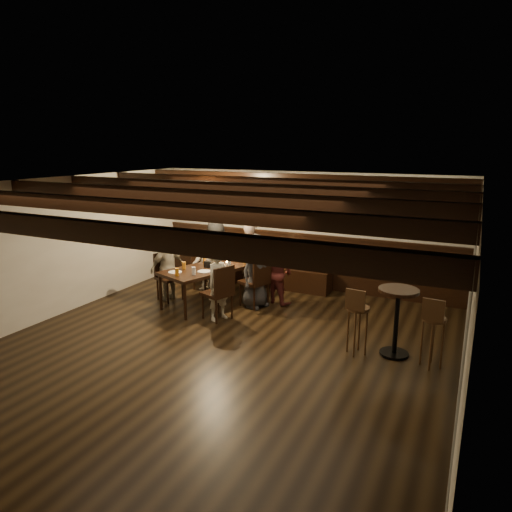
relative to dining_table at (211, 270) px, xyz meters
The scene contains 27 objects.
room 1.10m from the dining_table, 30.05° to the left, with size 7.00×7.00×7.00m.
dining_table is the anchor object (origin of this frame).
chair_left_near 0.92m from the dining_table, 129.37° to the left, with size 0.57×0.57×0.98m.
chair_left_far 0.92m from the dining_table, 166.61° to the right, with size 0.53×0.53×0.91m.
chair_right_near 0.92m from the dining_table, 13.34° to the left, with size 0.57×0.57×0.98m.
chair_right_far 0.92m from the dining_table, 50.65° to the right, with size 0.55×0.55×0.96m.
person_bench_left 1.27m from the dining_table, 116.35° to the left, with size 0.68×0.44×1.38m, color #252528.
person_bench_centre 1.05m from the dining_table, 71.35° to the left, with size 0.52×0.34×1.43m, color gray.
person_bench_right 1.27m from the dining_table, 26.35° to the left, with size 0.58×0.45×1.19m, color maroon.
person_left_near 0.87m from the dining_table, 130.39° to the left, with size 0.80×0.46×1.24m, color #B8AC9B.
person_left_far 0.87m from the dining_table, 167.68° to the right, with size 0.74×0.31×1.26m, color gray.
person_right_near 0.88m from the dining_table, 12.32° to the left, with size 0.67×0.44×1.38m, color #2B2B2E.
person_right_far 0.88m from the dining_table, 49.61° to the right, with size 0.45×0.30×1.24m, color #BBB59E.
pint_a 0.76m from the dining_table, 93.16° to the left, with size 0.07×0.07×0.14m, color #BF7219.
pint_b 0.71m from the dining_table, 50.32° to the left, with size 0.07×0.07×0.14m, color #BF7219.
pint_c 0.34m from the dining_table, 142.92° to the left, with size 0.07×0.07×0.14m, color #BF7219.
pint_d 0.38m from the dining_table, 15.04° to the left, with size 0.07×0.07×0.14m, color silver.
pint_e 0.52m from the dining_table, 134.70° to the right, with size 0.07×0.07×0.14m, color #BF7219.
pint_f 0.60m from the dining_table, 88.66° to the right, with size 0.07×0.07×0.14m, color silver.
pint_g 0.81m from the dining_table, 105.07° to the right, with size 0.07×0.07×0.14m, color #BF7219.
plate_near 0.72m from the dining_table, 120.74° to the right, with size 0.24×0.24×0.01m, color white.
plate_far 0.36m from the dining_table, 77.68° to the right, with size 0.24×0.24×0.01m, color white.
condiment_caddy 0.13m from the dining_table, 108.65° to the right, with size 0.15×0.10×0.12m, color black.
candle 0.33m from the dining_table, 49.55° to the left, with size 0.05×0.05×0.05m, color beige.
high_top_table 3.59m from the dining_table, 12.08° to the right, with size 0.56×0.56×0.99m.
bar_stool_left 3.17m from the dining_table, 17.63° to the right, with size 0.32×0.33×1.00m.
bar_stool_right 4.12m from the dining_table, 12.74° to the right, with size 0.32×0.33×1.00m.
Camera 1 is at (3.21, -5.31, 2.93)m, focal length 32.00 mm.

